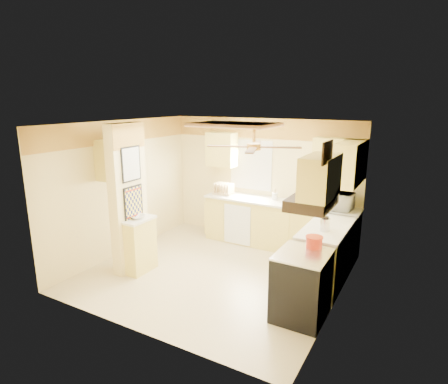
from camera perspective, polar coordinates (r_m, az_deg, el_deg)
The scene contains 34 objects.
floor at distance 6.49m, azimuth -1.36°, elevation -12.21°, with size 4.00×4.00×0.00m, color beige.
ceiling at distance 5.84m, azimuth -1.51°, elevation 10.38°, with size 4.00×4.00×0.00m, color white.
wall_back at distance 7.69m, azimuth 5.83°, elevation 1.79°, with size 4.00×4.00×0.00m, color beige.
wall_front at distance 4.60m, azimuth -13.72°, elevation -7.00°, with size 4.00×4.00×0.00m, color beige.
wall_left at distance 7.25m, azimuth -15.14°, elevation 0.61°, with size 3.80×3.80×0.00m, color beige.
wall_right at distance 5.35m, azimuth 17.36°, elevation -4.26°, with size 3.80×3.80×0.00m, color beige.
wallpaper_border at distance 7.53m, azimuth 5.97°, elevation 9.60°, with size 4.00×0.02×0.40m, color #FFCB4B.
partition_column at distance 6.42m, azimuth -14.40°, elevation -1.04°, with size 0.20×0.70×2.50m, color beige.
partition_ledge at distance 6.53m, azimuth -12.56°, elevation -8.09°, with size 0.25×0.55×0.90m, color #EDDA60.
ledge_top at distance 6.37m, azimuth -12.78°, elevation -4.16°, with size 0.28×0.58×0.04m, color silver.
lower_cabinets_back at distance 7.46m, azimuth 8.28°, elevation -5.07°, with size 3.00×0.60×0.90m, color #EDDA60.
lower_cabinets_right at distance 6.24m, azimuth 15.31°, elevation -9.34°, with size 0.60×1.40×0.90m, color #EDDA60.
countertop_back at distance 7.31m, azimuth 8.38°, elevation -1.61°, with size 3.04×0.64×0.04m, color silver.
countertop_right at distance 6.07m, azimuth 15.50°, elevation -5.24°, with size 0.64×1.44×0.04m, color silver.
dishwasher_panel at distance 7.48m, azimuth 2.03°, elevation -5.02°, with size 0.58×0.02×0.80m, color white.
window at distance 7.73m, azimuth 4.15°, elevation 4.14°, with size 0.92×0.02×1.02m.
upper_cab_back_left at distance 7.81m, azimuth -0.33°, elevation 6.51°, with size 0.60×0.35×0.70m, color #EDDA60.
upper_cab_back_right at distance 6.95m, azimuth 17.18°, elevation 4.96°, with size 0.90×0.35×0.70m, color #EDDA60.
upper_cab_right at distance 6.44m, azimuth 18.64°, elevation 4.17°, with size 0.35×1.00×0.70m, color #EDDA60.
upper_cab_left_wall at distance 6.84m, azimuth -15.87°, elevation 4.91°, with size 0.35×0.75×0.70m, color #EDDA60.
upper_cab_over_stove at distance 4.69m, azimuth 14.44°, elevation 2.28°, with size 0.35×0.76×0.52m, color #EDDA60.
stove at distance 5.23m, azimuth 11.74°, elevation -13.72°, with size 0.68×0.77×0.92m.
range_hood at distance 4.79m, azimuth 13.22°, elevation -1.48°, with size 0.50×0.76×0.14m, color black.
poster_menu at distance 6.22m, azimuth -13.98°, elevation 4.17°, with size 0.02×0.42×0.57m.
poster_nashville at distance 6.36m, azimuth -13.64°, elevation -1.60°, with size 0.02×0.42×0.57m.
ceiling_light_panel at distance 6.23m, azimuth 1.70°, elevation 10.20°, with size 1.35×0.95×0.06m.
ceiling_fan at distance 4.78m, azimuth 4.56°, elevation 6.96°, with size 1.15×1.15×0.26m.
vent_grate at distance 4.26m, azimuth 15.49°, elevation 5.84°, with size 0.02×0.40×0.25m, color black.
microwave at distance 6.99m, azimuth 16.75°, elevation -1.28°, with size 0.57×0.39×0.32m, color white.
bowl at distance 6.37m, azimuth -13.04°, elevation -3.70°, with size 0.25×0.25×0.06m, color white.
dutch_oven at distance 5.23m, azimuth 13.57°, elevation -7.39°, with size 0.23×0.23×0.16m.
kettle at distance 5.82m, azimuth 15.15°, elevation -4.77°, with size 0.15×0.15×0.22m.
dish_rack at distance 7.79m, azimuth -0.08°, elevation 0.29°, with size 0.41×0.31×0.23m.
utensil_crock at distance 7.42m, azimuth 7.75°, elevation -0.63°, with size 0.11×0.11×0.21m.
Camera 1 is at (2.99, -5.00, 2.87)m, focal length 30.00 mm.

